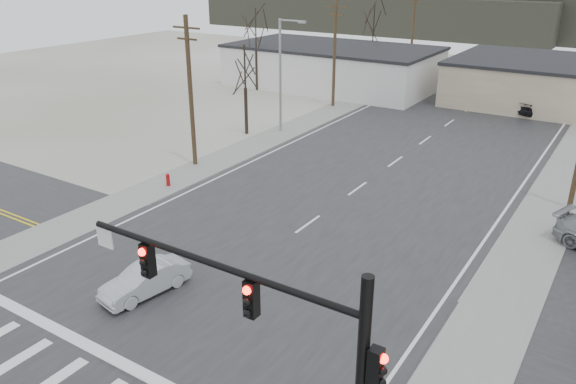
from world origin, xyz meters
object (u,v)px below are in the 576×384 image
traffic_signal_mast (289,345)px  sedan_crossing (145,280)px  car_far_b (475,59)px  car_far_a (537,107)px  fire_hydrant (168,180)px

traffic_signal_mast → sedan_crossing: size_ratio=2.29×
traffic_signal_mast → car_far_b: size_ratio=2.32×
car_far_a → car_far_b: (-12.36, 24.10, -0.06)m
traffic_signal_mast → fire_hydrant: size_ratio=10.29×
fire_hydrant → car_far_b: 55.34m
traffic_signal_mast → fire_hydrant: 23.39m
fire_hydrant → car_far_a: size_ratio=0.18×
sedan_crossing → car_far_a: 41.42m
fire_hydrant → sedan_crossing: bearing=-50.4°
traffic_signal_mast → sedan_crossing: bearing=155.3°
car_far_a → car_far_b: 27.09m
fire_hydrant → car_far_b: car_far_b is taller
traffic_signal_mast → car_far_a: (-2.11, 45.32, -3.91)m
car_far_a → car_far_b: size_ratio=1.28×
sedan_crossing → car_far_b: size_ratio=1.01×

